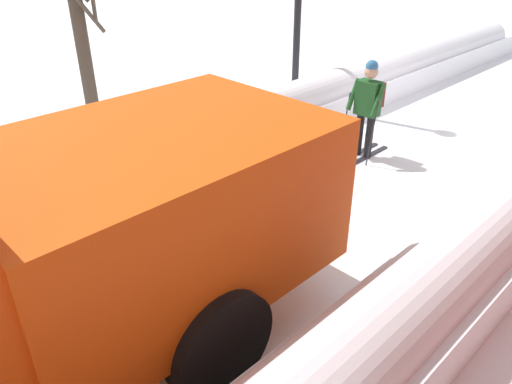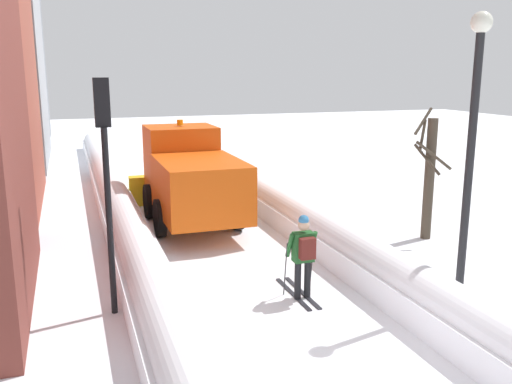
% 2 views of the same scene
% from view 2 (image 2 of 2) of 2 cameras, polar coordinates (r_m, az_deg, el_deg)
% --- Properties ---
extents(ground_plane, '(80.00, 80.00, 0.00)m').
position_cam_2_polar(ground_plane, '(18.12, -6.16, -2.57)').
color(ground_plane, white).
extents(snowbank_left, '(1.10, 36.00, 1.08)m').
position_cam_2_polar(snowbank_left, '(17.65, -13.97, -1.68)').
color(snowbank_left, white).
rests_on(snowbank_left, ground).
extents(snowbank_right, '(1.10, 36.00, 1.03)m').
position_cam_2_polar(snowbank_right, '(18.67, 1.15, -0.63)').
color(snowbank_right, white).
rests_on(snowbank_right, ground).
extents(plow_truck, '(3.20, 5.98, 3.12)m').
position_cam_2_polar(plow_truck, '(17.08, -6.81, 1.57)').
color(plow_truck, '#DB510F').
rests_on(plow_truck, ground).
extents(skier, '(0.62, 1.80, 1.81)m').
position_cam_2_polar(skier, '(11.47, 4.90, -6.29)').
color(skier, black).
rests_on(skier, ground).
extents(traffic_light_pole, '(0.28, 0.42, 4.55)m').
position_cam_2_polar(traffic_light_pole, '(10.71, -15.33, 3.99)').
color(traffic_light_pole, black).
rests_on(traffic_light_pole, ground).
extents(street_lamp, '(0.40, 0.40, 5.74)m').
position_cam_2_polar(street_lamp, '(11.33, 21.45, 6.07)').
color(street_lamp, black).
rests_on(street_lamp, ground).
extents(bare_tree_near, '(0.91, 1.06, 3.67)m').
position_cam_2_polar(bare_tree_near, '(16.09, 17.43, 1.57)').
color(bare_tree_near, '#40362B').
rests_on(bare_tree_near, ground).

